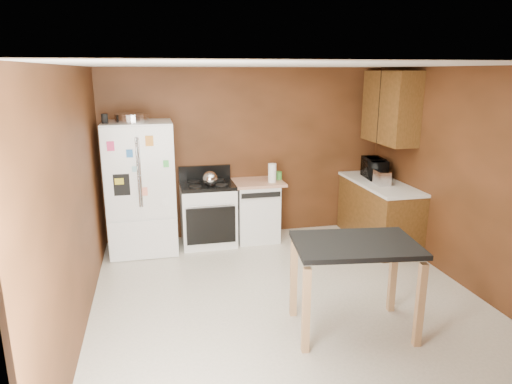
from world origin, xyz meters
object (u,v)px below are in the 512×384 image
object	(u,v)px
kettle	(210,179)
refrigerator	(141,188)
gas_range	(208,213)
pen_cup	(105,119)
roasting_pan	(132,118)
paper_towel	(272,173)
microwave	(375,169)
dishwasher	(256,210)
toaster	(382,178)
island	(355,257)
green_canister	(278,176)

from	to	relation	value
kettle	refrigerator	xyz separation A→B (m)	(-0.93, 0.09, -0.10)
gas_range	pen_cup	bearing A→B (deg)	-171.83
roasting_pan	kettle	bearing A→B (deg)	-3.84
paper_towel	microwave	size ratio (longest dim) A/B	0.56
gas_range	kettle	bearing A→B (deg)	-80.67
gas_range	dishwasher	size ratio (longest dim) A/B	1.24
kettle	gas_range	bearing A→B (deg)	99.33
toaster	gas_range	bearing A→B (deg)	169.99
pen_cup	refrigerator	size ratio (longest dim) A/B	0.07
roasting_pan	microwave	xyz separation A→B (m)	(3.45, -0.12, -0.82)
pen_cup	island	distance (m)	3.57
kettle	microwave	world-z (taller)	microwave
green_canister	kettle	bearing A→B (deg)	-168.62
green_canister	dishwasher	bearing A→B (deg)	-173.79
roasting_pan	island	xyz separation A→B (m)	(2.04, -2.54, -1.09)
gas_range	dishwasher	world-z (taller)	gas_range
pen_cup	dishwasher	distance (m)	2.47
island	roasting_pan	bearing A→B (deg)	128.87
green_canister	roasting_pan	bearing A→B (deg)	-175.99
microwave	roasting_pan	bearing A→B (deg)	94.56
dishwasher	kettle	bearing A→B (deg)	-166.11
pen_cup	island	size ratio (longest dim) A/B	0.10
pen_cup	dishwasher	size ratio (longest dim) A/B	0.14
microwave	dishwasher	world-z (taller)	microwave
pen_cup	paper_towel	xyz separation A→B (m)	(2.23, 0.09, -0.83)
pen_cup	toaster	world-z (taller)	pen_cup
dishwasher	toaster	bearing A→B (deg)	-20.61
refrigerator	gas_range	size ratio (longest dim) A/B	1.64
green_canister	paper_towel	bearing A→B (deg)	-130.41
toaster	pen_cup	bearing A→B (deg)	177.71
paper_towel	refrigerator	world-z (taller)	refrigerator
paper_towel	gas_range	distance (m)	1.09
roasting_pan	paper_towel	world-z (taller)	roasting_pan
pen_cup	gas_range	distance (m)	1.92
kettle	dishwasher	bearing A→B (deg)	13.89
roasting_pan	pen_cup	xyz separation A→B (m)	(-0.33, -0.11, 0.01)
toaster	island	distance (m)	2.42
pen_cup	kettle	distance (m)	1.58
roasting_pan	dishwasher	world-z (taller)	roasting_pan
pen_cup	gas_range	bearing A→B (deg)	8.17
pen_cup	toaster	xyz separation A→B (m)	(3.69, -0.42, -0.86)
paper_towel	pen_cup	bearing A→B (deg)	-177.76
toaster	microwave	xyz separation A→B (m)	(0.09, 0.41, 0.04)
pen_cup	green_canister	xyz separation A→B (m)	(2.36, 0.25, -0.91)
kettle	dishwasher	xyz separation A→B (m)	(0.70, 0.17, -0.55)
refrigerator	gas_range	world-z (taller)	refrigerator
green_canister	gas_range	world-z (taller)	gas_range
kettle	refrigerator	distance (m)	0.94
microwave	paper_towel	bearing A→B (deg)	92.90
kettle	gas_range	distance (m)	0.56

